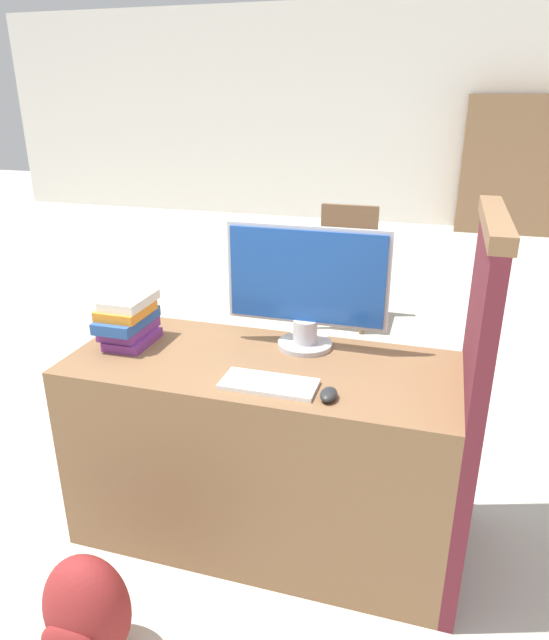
{
  "coord_description": "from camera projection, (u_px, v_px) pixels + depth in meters",
  "views": [
    {
      "loc": [
        0.58,
        -1.48,
        1.66
      ],
      "look_at": [
        0.06,
        0.27,
        0.94
      ],
      "focal_mm": 32.0,
      "sensor_mm": 36.0,
      "label": 1
    }
  ],
  "objects": [
    {
      "name": "backpack",
      "position": [
        86.0,
        613.0,
        1.74
      ],
      "size": [
        0.28,
        0.24,
        0.38
      ],
      "color": "maroon",
      "rests_on": "ground_plane"
    },
    {
      "name": "far_chair",
      "position": [
        345.0,
        257.0,
        4.37
      ],
      "size": [
        0.44,
        0.44,
        0.88
      ],
      "rotation": [
        0.0,
        0.0,
        -0.22
      ],
      "color": "brown",
      "rests_on": "ground_plane"
    },
    {
      "name": "keyboard",
      "position": [
        269.0,
        384.0,
        1.9
      ],
      "size": [
        0.32,
        0.14,
        0.02
      ],
      "color": "white",
      "rests_on": "desk"
    },
    {
      "name": "book_stack",
      "position": [
        129.0,
        320.0,
        2.21
      ],
      "size": [
        0.17,
        0.26,
        0.19
      ],
      "color": "#7A3384",
      "rests_on": "desk"
    },
    {
      "name": "ground_plane",
      "position": [
        237.0,
        583.0,
        2.09
      ],
      "size": [
        20.0,
        20.0,
        0.0
      ],
      "primitive_type": "plane",
      "color": "#BCB7A8"
    },
    {
      "name": "mouse",
      "position": [
        329.0,
        394.0,
        1.82
      ],
      "size": [
        0.06,
        0.09,
        0.03
      ],
      "color": "#262626",
      "rests_on": "desk"
    },
    {
      "name": "wall_back",
      "position": [
        407.0,
        116.0,
        7.47
      ],
      "size": [
        12.0,
        0.06,
        2.8
      ],
      "color": "silver",
      "rests_on": "ground_plane"
    },
    {
      "name": "bookshelf_far",
      "position": [
        510.0,
        166.0,
        7.11
      ],
      "size": [
        1.16,
        0.32,
        1.68
      ],
      "color": "#846042",
      "rests_on": "ground_plane"
    },
    {
      "name": "monitor",
      "position": [
        306.0,
        287.0,
        2.12
      ],
      "size": [
        0.61,
        0.21,
        0.47
      ],
      "color": "#B7B7BC",
      "rests_on": "desk"
    },
    {
      "name": "desk",
      "position": [
        262.0,
        449.0,
        2.22
      ],
      "size": [
        1.42,
        0.61,
        0.76
      ],
      "color": "brown",
      "rests_on": "ground_plane"
    },
    {
      "name": "carrel_divider",
      "position": [
        469.0,
        407.0,
        1.93
      ],
      "size": [
        0.07,
        0.65,
        1.34
      ],
      "color": "#5B1E28",
      "rests_on": "ground_plane"
    }
  ]
}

